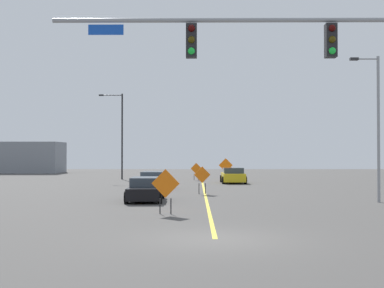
# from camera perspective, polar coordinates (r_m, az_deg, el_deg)

# --- Properties ---
(ground) EXTENTS (134.26, 134.26, 0.00)m
(ground) POSITION_cam_1_polar(r_m,az_deg,el_deg) (15.71, 2.67, -10.80)
(ground) COLOR #4C4947
(road_centre_stripe) EXTENTS (0.16, 74.59, 0.01)m
(road_centre_stripe) POSITION_cam_1_polar(r_m,az_deg,el_deg) (52.84, 1.08, -3.92)
(road_centre_stripe) COLOR yellow
(road_centre_stripe) RESTS_ON ground
(traffic_signal_assembly) EXTENTS (13.10, 0.44, 7.45)m
(traffic_signal_assembly) POSITION_cam_1_polar(r_m,az_deg,el_deg) (16.28, 15.71, 9.06)
(traffic_signal_assembly) COLOR gray
(traffic_signal_assembly) RESTS_ON ground
(street_lamp_mid_left) EXTENTS (1.60, 0.24, 7.92)m
(street_lamp_mid_left) POSITION_cam_1_polar(r_m,az_deg,el_deg) (28.82, 20.30, 2.38)
(street_lamp_mid_left) COLOR gray
(street_lamp_mid_left) RESTS_ON ground
(street_lamp_near_left) EXTENTS (2.44, 0.24, 8.67)m
(street_lamp_near_left) POSITION_cam_1_polar(r_m,az_deg,el_deg) (50.97, -8.19, 1.39)
(street_lamp_near_left) COLOR black
(street_lamp_near_left) RESTS_ON ground
(construction_sign_right_lane) EXTENTS (1.08, 0.27, 1.70)m
(construction_sign_right_lane) POSITION_cam_1_polar(r_m,az_deg,el_deg) (48.90, 0.48, -2.92)
(construction_sign_right_lane) COLOR orange
(construction_sign_right_lane) RESTS_ON ground
(construction_sign_median_far) EXTENTS (1.35, 0.06, 2.16)m
(construction_sign_median_far) POSITION_cam_1_polar(r_m,az_deg,el_deg) (48.28, 3.87, -2.56)
(construction_sign_median_far) COLOR orange
(construction_sign_median_far) RESTS_ON ground
(construction_sign_median_near) EXTENTS (1.07, 0.17, 1.79)m
(construction_sign_median_near) POSITION_cam_1_polar(r_m,az_deg,el_deg) (32.47, 1.17, -3.73)
(construction_sign_median_near) COLOR orange
(construction_sign_median_near) RESTS_ON ground
(construction_sign_left_lane) EXTENTS (1.24, 0.24, 1.96)m
(construction_sign_left_lane) POSITION_cam_1_polar(r_m,az_deg,el_deg) (21.86, -3.05, -4.78)
(construction_sign_left_lane) COLOR orange
(construction_sign_left_lane) RESTS_ON ground
(car_silver_approaching) EXTENTS (2.13, 4.22, 1.30)m
(car_silver_approaching) POSITION_cam_1_polar(r_m,az_deg,el_deg) (36.93, -4.47, -4.20)
(car_silver_approaching) COLOR #B7BABF
(car_silver_approaching) RESTS_ON ground
(car_black_distant) EXTENTS (2.05, 4.20, 1.30)m
(car_black_distant) POSITION_cam_1_polar(r_m,az_deg,el_deg) (28.05, -5.33, -5.20)
(car_black_distant) COLOR black
(car_black_distant) RESTS_ON ground
(car_yellow_near) EXTENTS (2.18, 3.88, 1.37)m
(car_yellow_near) POSITION_cam_1_polar(r_m,az_deg,el_deg) (44.50, 4.71, -3.64)
(car_yellow_near) COLOR gold
(car_yellow_near) RESTS_ON ground
(roadside_building_west) EXTENTS (11.62, 5.72, 4.14)m
(roadside_building_west) POSITION_cam_1_polar(r_m,az_deg,el_deg) (71.30, -19.22, -1.45)
(roadside_building_west) COLOR gray
(roadside_building_west) RESTS_ON ground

